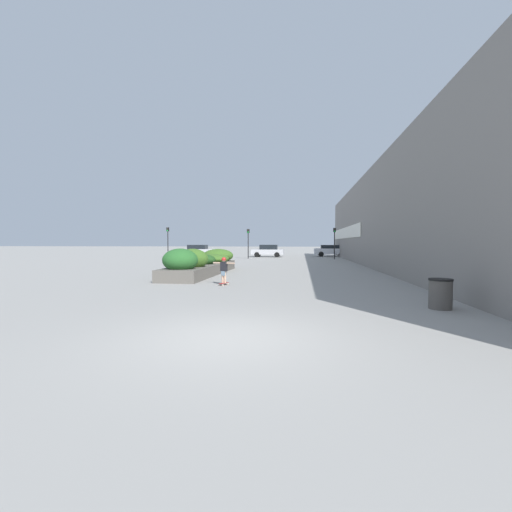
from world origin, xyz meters
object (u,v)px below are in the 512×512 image
object	(u,v)px
traffic_light_far_left	(168,237)
skateboard	(224,284)
car_leftmost	(405,251)
traffic_light_right	(334,238)
car_rightmost	(199,250)
traffic_light_left	(248,238)
skateboarder	(224,267)
trash_bin	(440,294)
car_center_left	(332,250)
car_center_right	(268,251)

from	to	relation	value
traffic_light_far_left	skateboard	bearing A→B (deg)	-63.01
car_leftmost	traffic_light_right	world-z (taller)	traffic_light_right
car_rightmost	traffic_light_left	bearing A→B (deg)	48.42
car_leftmost	car_rightmost	xyz separation A→B (m)	(-27.31, 0.45, -0.01)
skateboarder	skateboard	bearing A→B (deg)	107.68
car_rightmost	skateboarder	bearing A→B (deg)	18.99
car_leftmost	skateboarder	bearing A→B (deg)	-27.75
skateboard	trash_bin	bearing A→B (deg)	-13.84
skateboarder	traffic_light_far_left	bearing A→B (deg)	134.67
skateboarder	trash_bin	size ratio (longest dim) A/B	1.33
car_leftmost	traffic_light_right	bearing A→B (deg)	-52.88
traffic_light_left	traffic_light_far_left	world-z (taller)	traffic_light_far_left
car_leftmost	car_center_left	xyz separation A→B (m)	(-9.09, 0.55, 0.02)
skateboard	car_rightmost	xyz separation A→B (m)	(-10.89, 31.65, 0.73)
car_leftmost	car_center_left	bearing A→B (deg)	-93.48
trash_bin	car_rightmost	bearing A→B (deg)	116.63
traffic_light_left	car_rightmost	bearing A→B (deg)	138.42
traffic_light_right	trash_bin	bearing A→B (deg)	-89.51
traffic_light_right	car_center_left	bearing A→B (deg)	87.19
car_center_right	traffic_light_left	bearing A→B (deg)	159.36
skateboard	traffic_light_right	bearing A→B (deg)	91.56
car_center_left	car_leftmost	bearing A→B (deg)	86.52
car_rightmost	traffic_light_right	world-z (taller)	traffic_light_right
skateboarder	traffic_light_far_left	size ratio (longest dim) A/B	0.31
car_center_left	car_rightmost	xyz separation A→B (m)	(-18.22, -0.10, -0.02)
traffic_light_left	traffic_light_right	size ratio (longest dim) A/B	0.98
skateboarder	car_leftmost	world-z (taller)	car_leftmost
car_center_left	skateboarder	bearing A→B (deg)	-12.99
car_center_left	traffic_light_right	distance (m)	7.88
car_center_left	traffic_light_far_left	distance (m)	21.13
skateboard	car_leftmost	bearing A→B (deg)	79.93
trash_bin	car_center_right	distance (m)	34.61
skateboard	car_center_right	bearing A→B (deg)	109.53
skateboard	car_center_left	xyz separation A→B (m)	(7.33, 31.75, 0.75)
car_leftmost	car_center_right	size ratio (longest dim) A/B	1.02
traffic_light_left	trash_bin	bearing A→B (deg)	-70.98
skateboarder	traffic_light_left	distance (m)	24.63
trash_bin	traffic_light_far_left	distance (m)	34.81
skateboarder	traffic_light_right	distance (m)	25.07
skateboarder	car_leftmost	distance (m)	35.26
traffic_light_far_left	car_center_left	bearing A→B (deg)	20.72
car_leftmost	car_rightmost	distance (m)	27.31
trash_bin	car_center_left	xyz separation A→B (m)	(0.13, 36.16, 0.39)
trash_bin	car_rightmost	xyz separation A→B (m)	(-18.08, 36.06, 0.37)
skateboarder	car_center_right	size ratio (longest dim) A/B	0.27
skateboarder	traffic_light_right	bearing A→B (deg)	91.56
traffic_light_left	traffic_light_far_left	xyz separation A→B (m)	(-9.62, -0.13, 0.14)
trash_bin	car_center_left	distance (m)	36.17
car_center_right	traffic_light_far_left	world-z (taller)	traffic_light_far_left
traffic_light_left	traffic_light_right	xyz separation A→B (m)	(9.70, -0.40, 0.03)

